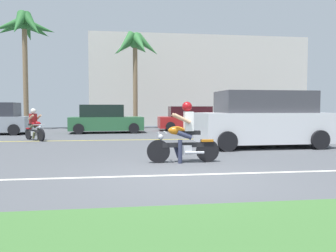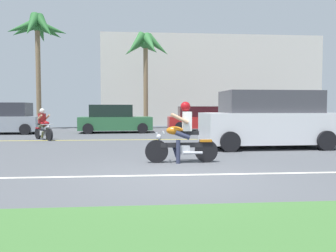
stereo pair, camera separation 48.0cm
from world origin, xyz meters
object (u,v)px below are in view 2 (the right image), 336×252
object	(u,v)px
palm_tree_1	(38,32)
motorcyclist	(182,137)
parked_car_3	(291,119)
motorcyclist_distant	(43,127)
suv_nearby	(268,120)
parked_car_0	(6,119)
parked_car_2	(202,119)
palm_tree_0	(146,50)
parked_car_1	(114,120)

from	to	relation	value
palm_tree_1	motorcyclist	bearing A→B (deg)	-62.09
parked_car_3	motorcyclist_distant	xyz separation A→B (m)	(-13.48, -5.31, -0.13)
suv_nearby	parked_car_0	distance (m)	13.62
suv_nearby	parked_car_3	size ratio (longest dim) A/B	1.20
motorcyclist	parked_car_2	distance (m)	12.27
parked_car_0	motorcyclist_distant	distance (m)	4.74
parked_car_3	palm_tree_1	world-z (taller)	palm_tree_1
suv_nearby	palm_tree_0	world-z (taller)	palm_tree_0
parked_car_0	palm_tree_0	distance (m)	9.44
parked_car_0	suv_nearby	bearing A→B (deg)	-32.62
suv_nearby	parked_car_1	distance (m)	9.63
palm_tree_1	motorcyclist_distant	distance (m)	9.57
suv_nearby	motorcyclist_distant	xyz separation A→B (m)	(-8.52, 3.64, -0.37)
parked_car_3	parked_car_1	bearing A→B (deg)	-173.36
parked_car_2	parked_car_3	size ratio (longest dim) A/B	1.11
palm_tree_0	palm_tree_1	distance (m)	6.89
suv_nearby	parked_car_2	world-z (taller)	suv_nearby
suv_nearby	parked_car_0	bearing A→B (deg)	147.38
parked_car_1	parked_car_2	xyz separation A→B (m)	(5.21, 1.33, -0.03)
parked_car_3	motorcyclist	bearing A→B (deg)	-124.97
suv_nearby	motorcyclist_distant	distance (m)	9.27
parked_car_3	palm_tree_0	distance (m)	10.17
parked_car_0	palm_tree_1	xyz separation A→B (m)	(0.71, 3.74, 5.38)
parked_car_0	parked_car_2	size ratio (longest dim) A/B	0.85
parked_car_1	motorcyclist_distant	world-z (taller)	parked_car_1
parked_car_0	palm_tree_1	size ratio (longest dim) A/B	0.51
parked_car_1	palm_tree_0	size ratio (longest dim) A/B	0.65
parked_car_2	motorcyclist_distant	size ratio (longest dim) A/B	3.21
parked_car_2	palm_tree_1	bearing A→B (deg)	168.60
suv_nearby	parked_car_2	bearing A→B (deg)	93.66
parked_car_0	palm_tree_1	world-z (taller)	palm_tree_1
parked_car_0	parked_car_1	size ratio (longest dim) A/B	0.91
parked_car_0	parked_car_2	world-z (taller)	parked_car_0
parked_car_3	palm_tree_1	xyz separation A→B (m)	(-15.72, 2.13, 5.45)
parked_car_0	parked_car_1	bearing A→B (deg)	3.58
palm_tree_0	palm_tree_1	xyz separation A→B (m)	(-6.81, 0.06, 1.02)
suv_nearby	motorcyclist_distant	world-z (taller)	suv_nearby
suv_nearby	palm_tree_0	bearing A→B (deg)	109.73
parked_car_0	motorcyclist_distant	bearing A→B (deg)	-51.47
parked_car_2	motorcyclist	bearing A→B (deg)	-103.05
motorcyclist	parked_car_3	world-z (taller)	motorcyclist
parked_car_1	palm_tree_1	xyz separation A→B (m)	(-4.98, 3.38, 5.43)
parked_car_0	parked_car_1	world-z (taller)	parked_car_0
suv_nearby	parked_car_1	world-z (taller)	suv_nearby
palm_tree_1	parked_car_1	bearing A→B (deg)	-34.18
suv_nearby	motorcyclist_distant	size ratio (longest dim) A/B	3.45
motorcyclist	parked_car_0	distance (m)	13.10
motorcyclist	parked_car_0	bearing A→B (deg)	128.35
parked_car_0	motorcyclist_distant	world-z (taller)	parked_car_0
suv_nearby	parked_car_0	world-z (taller)	suv_nearby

